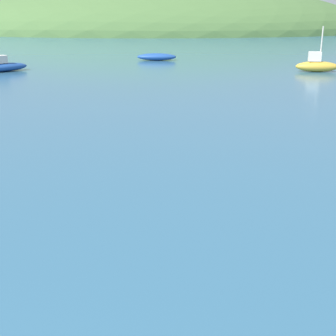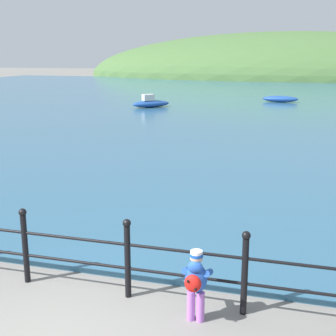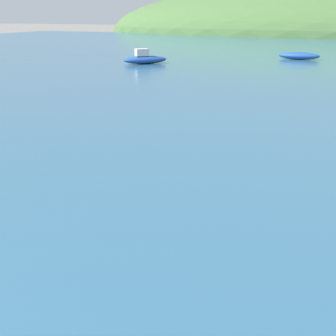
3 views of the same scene
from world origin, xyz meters
The scene contains 4 objects.
water centered at (0.00, 32.00, 0.05)m, with size 80.00×60.00×0.10m, color #2D5B7A.
far_hillside centered at (0.00, 71.23, 0.00)m, with size 62.85×34.57×13.44m.
boat_blue_hull centered at (-6.61, 24.44, 0.37)m, with size 2.49×2.35×0.83m.
boat_far_left centered at (1.28, 30.10, 0.32)m, with size 2.51×0.92×0.44m.
Camera 3 is at (4.24, -0.29, 2.92)m, focal length 50.00 mm.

